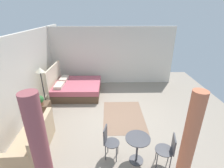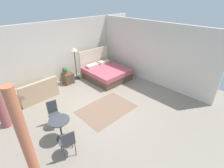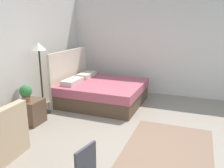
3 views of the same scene
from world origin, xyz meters
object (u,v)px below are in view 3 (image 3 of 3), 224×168
at_px(bed, 101,91).
at_px(potted_plant, 26,93).
at_px(nightstand, 31,112).
at_px(floor_lamp, 39,56).

bearing_deg(bed, potted_plant, 154.15).
distance_m(nightstand, floor_lamp, 1.22).
height_order(bed, nightstand, bed).
bearing_deg(nightstand, potted_plant, 176.10).
distance_m(bed, potted_plant, 2.01).
relative_size(nightstand, potted_plant, 1.49).
height_order(bed, potted_plant, bed).
distance_m(nightstand, potted_plant, 0.46).
bearing_deg(floor_lamp, potted_plant, -170.42).
xyz_separation_m(bed, floor_lamp, (-1.11, 0.97, 1.01)).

